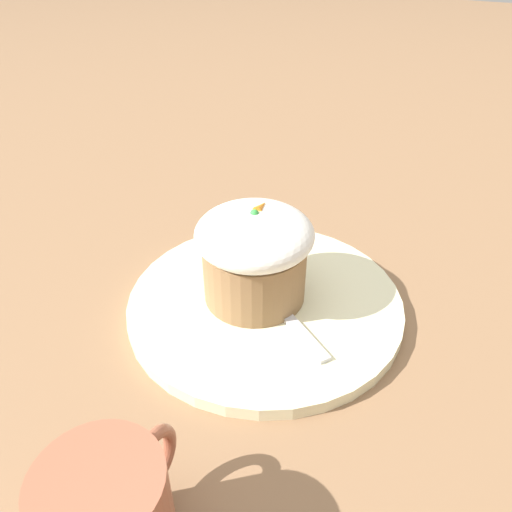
# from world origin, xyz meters

# --- Properties ---
(ground_plane) EXTENTS (4.00, 4.00, 0.00)m
(ground_plane) POSITION_xyz_m (0.00, 0.00, 0.00)
(ground_plane) COLOR #846042
(dessert_plate) EXTENTS (0.25, 0.25, 0.01)m
(dessert_plate) POSITION_xyz_m (0.00, 0.00, 0.01)
(dessert_plate) COLOR beige
(dessert_plate) RESTS_ON ground_plane
(carrot_cake) EXTENTS (0.10, 0.10, 0.09)m
(carrot_cake) POSITION_xyz_m (0.00, 0.01, 0.06)
(carrot_cake) COLOR olive
(carrot_cake) RESTS_ON dessert_plate
(spoon) EXTENTS (0.08, 0.10, 0.01)m
(spoon) POSITION_xyz_m (-0.01, -0.02, 0.02)
(spoon) COLOR silver
(spoon) RESTS_ON dessert_plate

